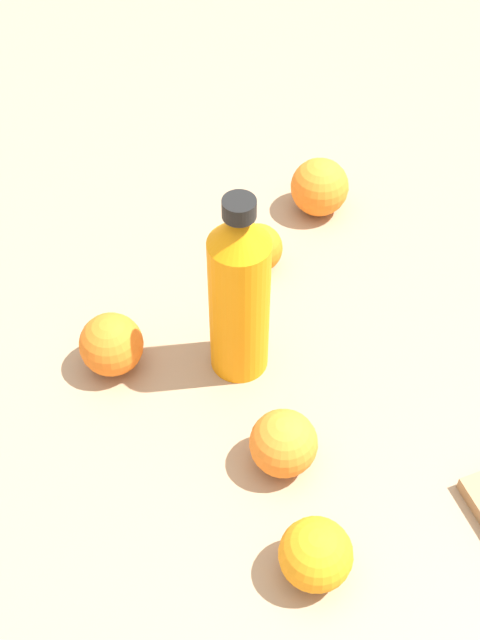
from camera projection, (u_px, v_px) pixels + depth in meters
The scene contains 7 objects.
ground_plane at pixel (218, 367), 1.02m from camera, with size 2.40×2.40×0.00m, color #9E7F60.
water_bottle at pixel (240, 295), 0.93m from camera, with size 0.07×0.07×0.26m.
orange_0 at pixel (284, 443), 0.91m from camera, with size 0.08×0.08×0.08m, color orange.
orange_1 at pixel (320, 187), 1.18m from camera, with size 0.08×0.08×0.08m, color orange.
orange_2 at pixel (111, 345), 1.00m from camera, with size 0.08×0.08×0.08m, color orange.
orange_3 at pixel (258, 248), 1.11m from camera, with size 0.07×0.07×0.07m, color orange.
orange_4 at pixel (313, 555), 0.82m from camera, with size 0.08×0.08×0.08m, color orange.
Camera 1 is at (-0.20, -0.59, 0.81)m, focal length 46.70 mm.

